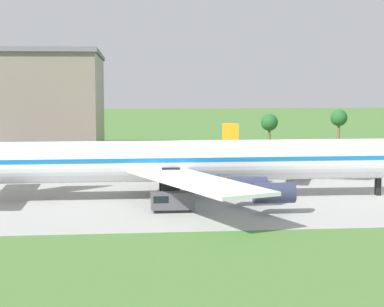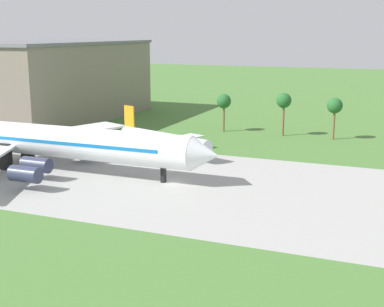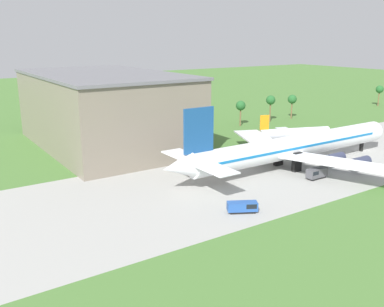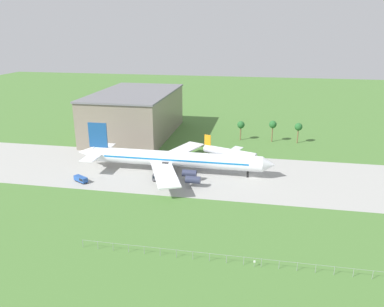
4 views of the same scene
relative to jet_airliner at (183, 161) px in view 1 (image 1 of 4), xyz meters
The scene contains 4 objects.
jet_airliner is the anchor object (origin of this frame).
regional_aircraft 27.16m from the jet_airliner, 42.68° to the left, with size 22.81×20.85×9.21m.
fuel_truck 10.79m from the jet_airliner, 103.79° to the right, with size 5.45×2.04×2.54m.
terminal_building 57.52m from the jet_airliner, 122.41° to the left, with size 36.72×61.20×22.00m.
Camera 1 is at (-38.54, -96.81, 16.78)m, focal length 65.00 mm.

